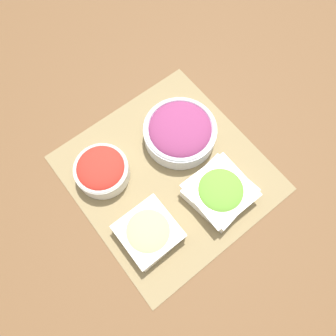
% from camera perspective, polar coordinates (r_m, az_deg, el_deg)
% --- Properties ---
extents(ground_plane, '(3.00, 3.00, 0.00)m').
position_cam_1_polar(ground_plane, '(0.83, 0.00, -0.86)').
color(ground_plane, brown).
extents(placemat, '(0.46, 0.45, 0.00)m').
position_cam_1_polar(placemat, '(0.83, 0.00, -0.81)').
color(placemat, '#937F56').
rests_on(placemat, ground_plane).
extents(onion_bowl, '(0.19, 0.19, 0.07)m').
position_cam_1_polar(onion_bowl, '(0.84, 2.09, 6.43)').
color(onion_bowl, silver).
rests_on(onion_bowl, placemat).
extents(cucumber_bowl, '(0.13, 0.13, 0.05)m').
position_cam_1_polar(cucumber_bowl, '(0.76, -3.42, -11.08)').
color(cucumber_bowl, silver).
rests_on(cucumber_bowl, placemat).
extents(tomato_bowl, '(0.13, 0.13, 0.06)m').
position_cam_1_polar(tomato_bowl, '(0.81, -11.50, -0.34)').
color(tomato_bowl, white).
rests_on(tomato_bowl, placemat).
extents(lettuce_bowl, '(0.15, 0.15, 0.05)m').
position_cam_1_polar(lettuce_bowl, '(0.79, 9.03, -4.10)').
color(lettuce_bowl, white).
rests_on(lettuce_bowl, placemat).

